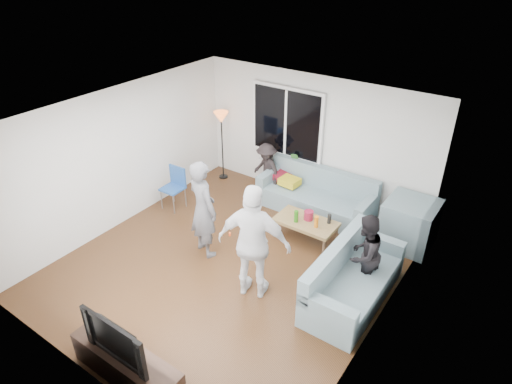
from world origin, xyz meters
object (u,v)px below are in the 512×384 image
Objects in this scene: player_left at (203,209)px; television at (121,336)px; spectator_back at (266,170)px; tv_console at (127,366)px; coffee_table at (305,230)px; spectator_right at (364,254)px; side_chair at (173,189)px; floor_lamp at (222,146)px; player_right at (254,243)px; sofa_back_section at (316,193)px; sofa_right_section at (355,276)px.

player_left is 1.70× the size of television.
tv_console is (1.16, -4.80, -0.36)m from spectator_back.
spectator_right is (1.34, -0.65, 0.46)m from coffee_table.
coffee_table is 1.93m from player_left.
tv_console is 1.56× the size of television.
spectator_right is at bearing -148.04° from player_left.
side_chair is 0.65× the size of spectator_right.
spectator_back is (1.22, -0.07, -0.20)m from floor_lamp.
floor_lamp is at bearing -40.17° from player_left.
tv_console is (-0.34, -3.84, 0.02)m from coffee_table.
television is (2.38, -3.27, 0.31)m from side_chair.
player_left is at bearing -57.82° from floor_lamp.
player_right is (1.29, -0.36, 0.06)m from player_left.
sofa_back_section is 1.47× the size of floor_lamp.
player_right is at bearing 79.86° from television.
spectator_back is (-0.25, 2.27, -0.29)m from player_left.
television is (1.16, -4.80, 0.16)m from spectator_back.
sofa_back_section and sofa_right_section have the same top height.
floor_lamp is (-4.07, 1.95, 0.36)m from sofa_right_section.
side_chair is at bearing -109.36° from spectator_back.
spectator_back is (-1.50, 0.96, 0.38)m from coffee_table.
player_right is 1.17× the size of tv_console.
tv_console is at bearing -63.95° from floor_lamp.
sofa_right_section is at bearing -25.64° from floor_lamp.
sofa_right_section reaches higher than coffee_table.
coffee_table is 1.28× the size of side_chair.
floor_lamp is 1.34× the size of spectator_back.
player_right is at bearing -82.24° from sofa_back_section.
coffee_table is 3.85m from tv_console.
floor_lamp is at bearing 88.93° from side_chair.
tv_console is at bearing -54.98° from side_chair.
spectator_right is (4.07, -1.69, -0.12)m from floor_lamp.
television is at bearing 0.00° from tv_console.
spectator_back is 1.13× the size of television.
coffee_table is (-1.34, 0.92, -0.22)m from sofa_right_section.
floor_lamp reaches higher than spectator_back.
coffee_table is at bearing 84.87° from tv_console.
sofa_back_section is 1.98× the size of spectator_back.
side_chair reaches higher than sofa_back_section.
sofa_right_section is 1.95× the size of television.
player_left reaches higher than tv_console.
sofa_back_section is 4.77m from tv_console.
television reaches higher than side_chair.
tv_console is (-0.39, -2.16, -0.72)m from player_right.
coffee_table is at bearing -20.83° from floor_lamp.
sofa_back_section is 2.44m from floor_lamp.
player_right is (-1.30, -0.75, 0.51)m from sofa_right_section.
spectator_right reaches higher than spectator_back.
spectator_right is at bearing -22.49° from floor_lamp.
spectator_right reaches higher than tv_console.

